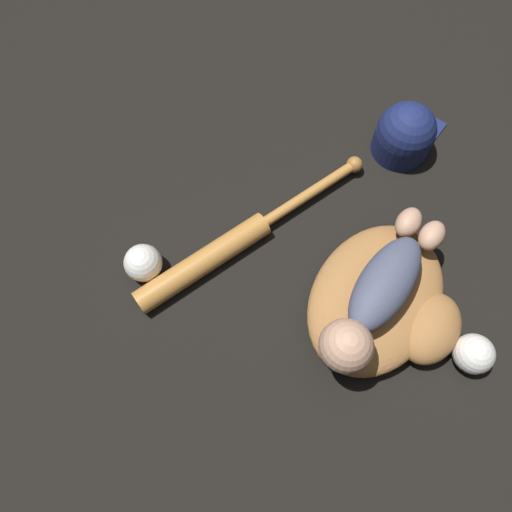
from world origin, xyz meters
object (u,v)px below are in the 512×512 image
(baseball_glove, at_px, (385,302))
(baseball_bat, at_px, (226,247))
(baseball_cap, at_px, (405,134))
(baby_figure, at_px, (377,296))
(baseball, at_px, (143,263))
(baseball_spare, at_px, (473,356))

(baseball_glove, relative_size, baseball_bat, 0.66)
(baseball_cap, bearing_deg, baby_figure, 12.68)
(baseball, distance_m, baseball_spare, 0.67)
(baseball, bearing_deg, baseball_spare, 102.25)
(baseball_bat, xyz_separation_m, baseball_spare, (-0.02, 0.53, 0.01))
(baseball_spare, relative_size, baseball_cap, 0.38)
(baseball_glove, height_order, baseball_spare, baseball_glove)
(baby_figure, bearing_deg, baseball_cap, -167.32)
(baseball_spare, height_order, baseball_cap, baseball_cap)
(baby_figure, bearing_deg, baseball, -73.81)
(baby_figure, xyz_separation_m, baseball_cap, (-0.42, -0.09, -0.07))
(baby_figure, xyz_separation_m, baseball_spare, (-0.01, 0.21, -0.08))
(baby_figure, relative_size, baseball, 4.77)
(baseball_spare, bearing_deg, baseball_bat, -87.38)
(baby_figure, bearing_deg, baseball_spare, 93.63)
(baseball_bat, bearing_deg, baseball_cap, 152.57)
(baseball_bat, relative_size, baseball_spare, 6.97)
(baseball_glove, distance_m, baseball_bat, 0.34)
(baseball_spare, bearing_deg, baseball, -77.75)
(baseball_bat, bearing_deg, baby_figure, 91.94)
(baseball, bearing_deg, baby_figure, 106.19)
(baseball_bat, bearing_deg, baseball_spare, 92.62)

